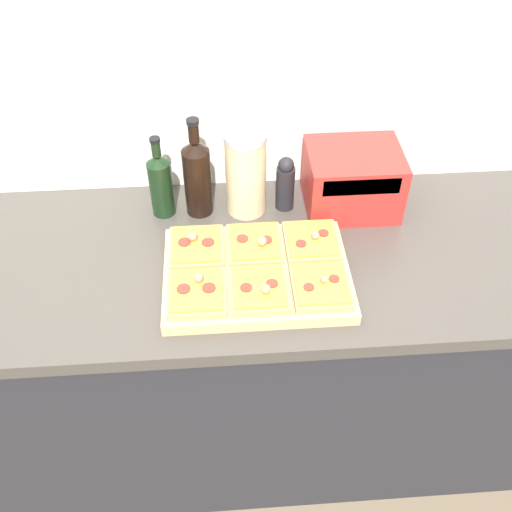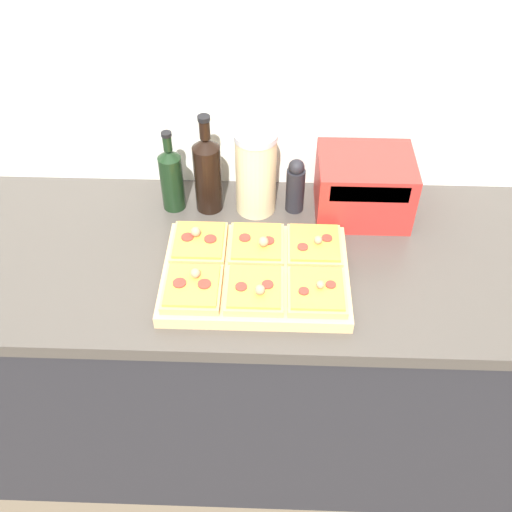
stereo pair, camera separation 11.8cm
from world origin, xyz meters
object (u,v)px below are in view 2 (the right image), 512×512
object	(u,v)px
olive_oil_bottle	(172,178)
grain_jar_tall	(256,172)
pepper_mill	(295,186)
toaster_oven	(364,186)
wine_bottle	(207,172)
cutting_board	(256,274)

from	to	relation	value
olive_oil_bottle	grain_jar_tall	world-z (taller)	grain_jar_tall
olive_oil_bottle	grain_jar_tall	xyz separation A→B (m)	(0.24, 0.00, 0.03)
pepper_mill	toaster_oven	size ratio (longest dim) A/B	0.59
wine_bottle	grain_jar_tall	size ratio (longest dim) A/B	1.19
toaster_oven	wine_bottle	bearing A→B (deg)	179.35
olive_oil_bottle	wine_bottle	size ratio (longest dim) A/B	0.83
grain_jar_tall	wine_bottle	bearing A→B (deg)	180.00
olive_oil_bottle	wine_bottle	xyz separation A→B (m)	(0.10, 0.00, 0.02)
pepper_mill	olive_oil_bottle	bearing A→B (deg)	180.00
cutting_board	pepper_mill	size ratio (longest dim) A/B	2.78
toaster_oven	grain_jar_tall	bearing A→B (deg)	179.06
wine_bottle	grain_jar_tall	bearing A→B (deg)	-0.00
grain_jar_tall	toaster_oven	bearing A→B (deg)	-0.94
olive_oil_bottle	pepper_mill	distance (m)	0.35
cutting_board	grain_jar_tall	xyz separation A→B (m)	(-0.01, 0.29, 0.11)
grain_jar_tall	toaster_oven	world-z (taller)	grain_jar_tall
pepper_mill	toaster_oven	distance (m)	0.19
grain_jar_tall	cutting_board	bearing A→B (deg)	-88.17
grain_jar_tall	pepper_mill	world-z (taller)	grain_jar_tall
olive_oil_bottle	toaster_oven	distance (m)	0.55
olive_oil_bottle	toaster_oven	xyz separation A→B (m)	(0.55, -0.01, -0.01)
olive_oil_bottle	toaster_oven	bearing A→B (deg)	-0.52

